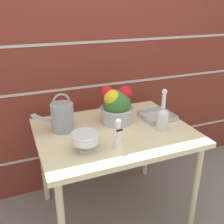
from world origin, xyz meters
name	(u,v)px	position (x,y,z in m)	size (l,w,h in m)	color
ground_plane	(114,211)	(0.00, 0.00, 0.00)	(12.00, 12.00, 0.00)	gray
brick_wall	(90,64)	(0.00, 0.53, 1.10)	(3.60, 0.08, 2.20)	maroon
patio_table	(114,139)	(0.00, 0.00, 0.67)	(1.07, 0.84, 0.74)	beige
watering_can	(62,117)	(-0.34, 0.13, 0.84)	(0.30, 0.16, 0.27)	#93999E
crystal_pedestal_bowl	(85,138)	(-0.26, -0.18, 0.82)	(0.18, 0.18, 0.11)	silver
flower_planter	(116,106)	(0.07, 0.12, 0.87)	(0.25, 0.25, 0.28)	#BCBCC1
glass_decanter	(162,117)	(0.31, -0.12, 0.84)	(0.08, 0.08, 0.30)	silver
figurine_vase	(118,136)	(-0.07, -0.23, 0.82)	(0.07, 0.07, 0.19)	white
wire_tray	(157,117)	(0.39, 0.06, 0.75)	(0.24, 0.23, 0.04)	#B7B7BC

